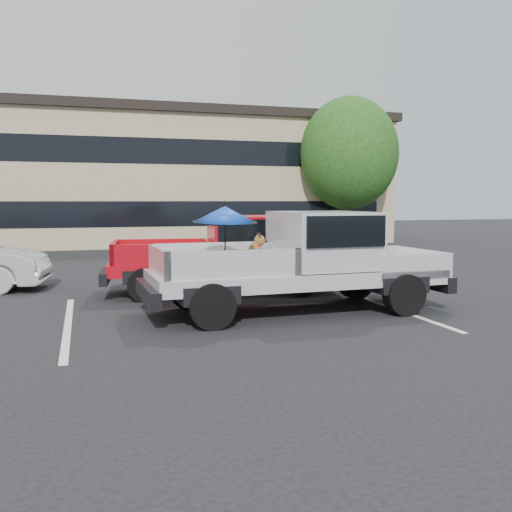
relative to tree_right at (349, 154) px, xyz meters
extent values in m
plane|color=black|center=(-9.00, -16.00, -4.21)|extent=(90.00, 90.00, 0.00)
cube|color=silver|center=(-12.00, -14.00, -4.21)|extent=(0.12, 5.00, 0.01)
cube|color=silver|center=(-6.00, -14.00, -4.21)|extent=(0.12, 5.00, 0.01)
cube|color=tan|center=(-7.00, 5.00, -1.21)|extent=(20.00, 8.00, 6.00)
cube|color=black|center=(-7.00, 5.00, 1.89)|extent=(20.40, 8.40, 0.40)
cube|color=black|center=(-7.00, 1.02, -2.71)|extent=(18.00, 0.08, 1.10)
cube|color=black|center=(-7.00, 1.02, -0.01)|extent=(18.00, 0.08, 1.10)
cylinder|color=#332114|center=(0.00, 0.00, -2.84)|extent=(0.32, 0.32, 2.73)
ellipsoid|color=#1C3F12|center=(0.00, 0.00, 0.01)|extent=(4.46, 4.46, 5.13)
cylinder|color=#332114|center=(-3.00, 8.00, -2.78)|extent=(0.32, 0.32, 2.86)
ellipsoid|color=#1C3F12|center=(-3.00, 8.00, 0.21)|extent=(4.68, 4.68, 5.38)
cylinder|color=black|center=(-9.75, -15.05, -3.83)|extent=(0.77, 0.30, 0.76)
cylinder|color=black|center=(-9.80, -13.21, -3.83)|extent=(0.77, 0.30, 0.76)
cylinder|color=black|center=(-6.15, -14.94, -3.83)|extent=(0.77, 0.30, 0.76)
cylinder|color=black|center=(-6.21, -13.10, -3.83)|extent=(0.77, 0.30, 0.76)
cube|color=silver|center=(-7.93, -14.07, -3.54)|extent=(5.44, 2.08, 0.28)
cube|color=silver|center=(-5.93, -14.02, -3.33)|extent=(1.55, 1.96, 0.46)
cube|color=black|center=(-5.18, -13.99, -3.71)|extent=(0.26, 1.96, 0.30)
cube|color=black|center=(-10.68, -14.15, -3.71)|extent=(0.24, 1.96, 0.28)
cube|color=silver|center=(-7.38, -14.06, -2.86)|extent=(1.70, 1.89, 1.05)
cube|color=black|center=(-7.38, -14.06, -2.66)|extent=(1.56, 1.98, 0.55)
cube|color=black|center=(-9.38, -14.12, -3.48)|extent=(2.35, 1.91, 0.10)
cube|color=silver|center=(-9.40, -13.25, -3.18)|extent=(2.30, 0.17, 0.50)
cube|color=silver|center=(-9.35, -14.99, -3.18)|extent=(2.30, 0.17, 0.50)
cube|color=silver|center=(-10.48, -14.15, -3.18)|extent=(0.15, 1.84, 0.50)
cube|color=silver|center=(-8.28, -14.08, -3.18)|extent=(0.15, 1.84, 0.50)
ellipsoid|color=brown|center=(-8.77, -13.74, -3.28)|extent=(0.45, 0.38, 0.30)
cylinder|color=brown|center=(-8.53, -13.81, -3.32)|extent=(0.06, 0.06, 0.22)
cylinder|color=brown|center=(-8.54, -13.66, -3.32)|extent=(0.06, 0.06, 0.22)
ellipsoid|color=brown|center=(-8.62, -13.74, -3.10)|extent=(0.29, 0.26, 0.40)
cylinder|color=red|center=(-8.60, -13.74, -2.97)|extent=(0.19, 0.19, 0.04)
sphere|color=brown|center=(-8.53, -13.74, -2.87)|extent=(0.21, 0.21, 0.21)
cone|color=black|center=(-8.42, -13.73, -2.89)|extent=(0.15, 0.11, 0.10)
cone|color=black|center=(-8.55, -13.79, -2.76)|extent=(0.07, 0.07, 0.11)
cone|color=black|center=(-8.55, -13.68, -2.76)|extent=(0.07, 0.07, 0.11)
cylinder|color=brown|center=(-8.94, -13.75, -3.37)|extent=(0.26, 0.05, 0.09)
cylinder|color=black|center=(-9.39, -14.49, -2.90)|extent=(0.02, 0.10, 1.05)
cone|color=blue|center=(-9.39, -14.49, -2.36)|extent=(1.10, 1.12, 0.36)
cylinder|color=black|center=(-9.39, -14.49, -2.20)|extent=(0.02, 0.02, 0.10)
cylinder|color=black|center=(-9.39, -14.49, -2.49)|extent=(1.10, 1.10, 0.09)
cylinder|color=black|center=(-10.53, -12.15, -3.86)|extent=(0.73, 0.34, 0.70)
cylinder|color=black|center=(-10.33, -10.45, -3.86)|extent=(0.73, 0.34, 0.70)
cylinder|color=black|center=(-7.22, -12.53, -3.86)|extent=(0.73, 0.34, 0.70)
cylinder|color=black|center=(-7.02, -10.84, -3.86)|extent=(0.73, 0.34, 0.70)
cube|color=#AC0915|center=(-8.73, -11.50, -3.59)|extent=(5.16, 2.35, 0.26)
cube|color=#AC0915|center=(-6.89, -11.72, -3.39)|extent=(1.59, 1.93, 0.43)
cube|color=black|center=(-6.20, -11.80, -3.75)|extent=(0.40, 1.82, 0.28)
cube|color=black|center=(-11.25, -11.20, -3.75)|extent=(0.38, 1.82, 0.26)
cube|color=#AC0915|center=(-8.22, -11.56, -2.96)|extent=(1.72, 1.87, 0.97)
cube|color=black|center=(-8.22, -11.56, -2.77)|extent=(1.59, 1.94, 0.51)
cube|color=black|center=(-10.06, -11.34, -3.53)|extent=(2.31, 1.94, 0.09)
cube|color=#AC0915|center=(-9.97, -10.54, -3.26)|extent=(2.12, 0.34, 0.46)
cube|color=#AC0915|center=(-10.15, -12.14, -3.26)|extent=(2.12, 0.34, 0.46)
cube|color=#AC0915|center=(-11.07, -11.22, -3.26)|extent=(0.29, 1.70, 0.46)
cube|color=#AC0915|center=(-9.05, -11.46, -3.26)|extent=(0.29, 1.70, 0.46)
camera|label=1|loc=(-11.70, -23.95, -2.12)|focal=40.00mm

